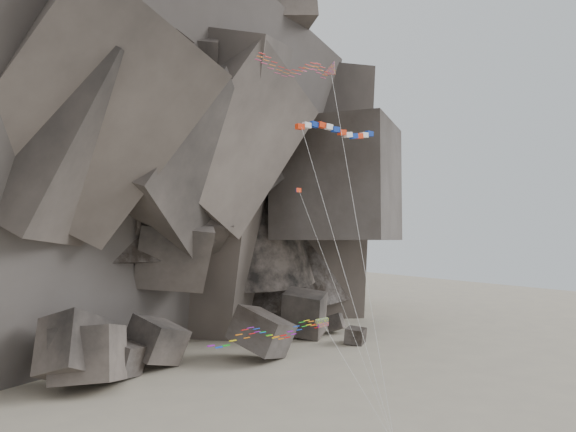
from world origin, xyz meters
TOP-DOWN VIEW (x-y plane):
  - headland at (0.00, 70.00)m, footprint 110.00×70.00m
  - boulder_field at (2.32, 32.88)m, footprint 67.39×17.69m
  - delta_kite at (-2.01, 2.31)m, footprint 9.65×8.87m
  - banner_kite at (4.36, 3.42)m, footprint 9.24×9.44m
  - parafoil_kite at (-5.32, 1.82)m, footprint 13.90×7.67m
  - pennant_kite at (-1.51, -0.29)m, footprint 5.19×6.21m

SIDE VIEW (x-z plane):
  - boulder_field at x=2.32m, z-range -2.18..7.79m
  - parafoil_kite at x=-5.32m, z-range 5.80..15.28m
  - pennant_kite at x=-1.51m, z-range 7.50..28.25m
  - banner_kite at x=4.36m, z-range 14.46..41.68m
  - delta_kite at x=-2.01m, z-range 16.51..49.41m
  - headland at x=0.00m, z-range 0.00..84.00m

